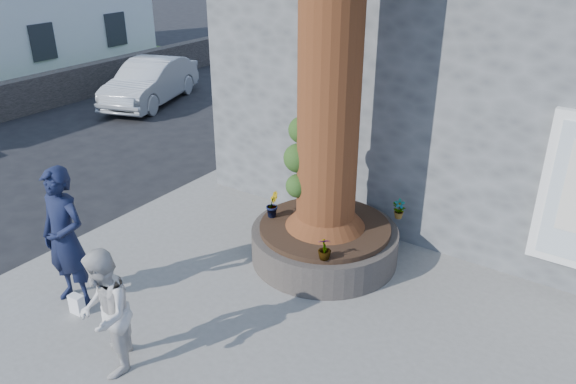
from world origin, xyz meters
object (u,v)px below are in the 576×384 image
Objects in this scene: planter at (324,242)px; man at (65,238)px; woman at (105,313)px; car_silver at (150,82)px.

man is at bearing -128.23° from planter.
man is 1.26× the size of woman.
planter is 1.43× the size of woman.
car_silver is (-6.76, 7.76, -0.48)m from man.
woman reaches higher than planter.
planter is 1.14× the size of man.
woman is 0.40× the size of car_silver.
woman reaches higher than car_silver.
planter is at bearing 122.98° from woman.
man reaches higher than woman.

